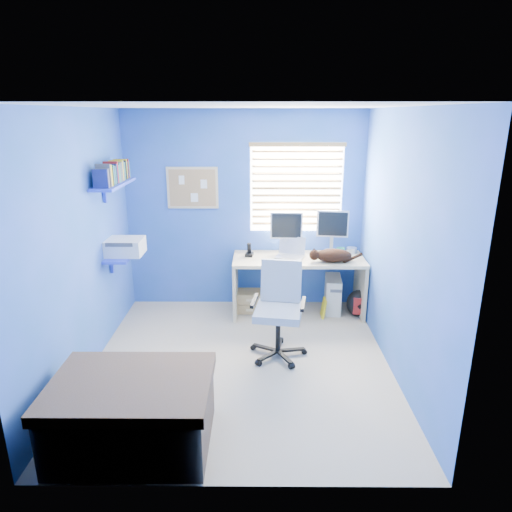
{
  "coord_description": "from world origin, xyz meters",
  "views": [
    {
      "loc": [
        0.18,
        -4.11,
        2.44
      ],
      "look_at": [
        0.15,
        0.65,
        0.95
      ],
      "focal_mm": 32.0,
      "sensor_mm": 36.0,
      "label": 1
    }
  ],
  "objects_px": {
    "office_chair": "(279,322)",
    "laptop": "(290,249)",
    "desk": "(298,286)",
    "tower_pc": "(333,294)",
    "cat": "(333,255)"
  },
  "relations": [
    {
      "from": "tower_pc",
      "to": "desk",
      "type": "bearing_deg",
      "value": -165.0
    },
    {
      "from": "cat",
      "to": "desk",
      "type": "bearing_deg",
      "value": 153.49
    },
    {
      "from": "desk",
      "to": "cat",
      "type": "height_order",
      "value": "cat"
    },
    {
      "from": "laptop",
      "to": "cat",
      "type": "bearing_deg",
      "value": -2.03
    },
    {
      "from": "desk",
      "to": "office_chair",
      "type": "height_order",
      "value": "office_chair"
    },
    {
      "from": "desk",
      "to": "office_chair",
      "type": "distance_m",
      "value": 1.07
    },
    {
      "from": "laptop",
      "to": "tower_pc",
      "type": "relative_size",
      "value": 0.73
    },
    {
      "from": "office_chair",
      "to": "laptop",
      "type": "bearing_deg",
      "value": 80.37
    },
    {
      "from": "desk",
      "to": "cat",
      "type": "bearing_deg",
      "value": -21.58
    },
    {
      "from": "laptop",
      "to": "office_chair",
      "type": "height_order",
      "value": "office_chair"
    },
    {
      "from": "desk",
      "to": "cat",
      "type": "distance_m",
      "value": 0.62
    },
    {
      "from": "desk",
      "to": "tower_pc",
      "type": "xyz_separation_m",
      "value": [
        0.46,
        0.08,
        -0.14
      ]
    },
    {
      "from": "laptop",
      "to": "tower_pc",
      "type": "distance_m",
      "value": 0.85
    },
    {
      "from": "cat",
      "to": "office_chair",
      "type": "relative_size",
      "value": 0.45
    },
    {
      "from": "desk",
      "to": "tower_pc",
      "type": "height_order",
      "value": "desk"
    }
  ]
}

